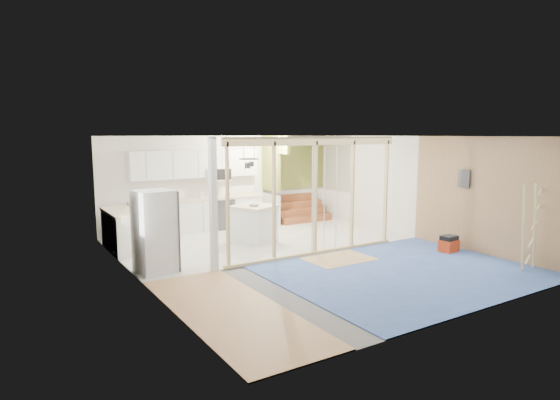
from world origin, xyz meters
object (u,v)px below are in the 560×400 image
fridge (155,232)px  island (254,224)px  toolbox (449,244)px  ladder (530,227)px

fridge → island: fridge is taller
island → toolbox: island is taller
fridge → toolbox: fridge is taller
island → ladder: 5.96m
fridge → island: 3.05m
fridge → toolbox: 6.41m
fridge → island: bearing=15.2°
toolbox → ladder: size_ratio=0.25×
toolbox → island: bearing=131.0°
island → ladder: (3.32, -4.93, 0.42)m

